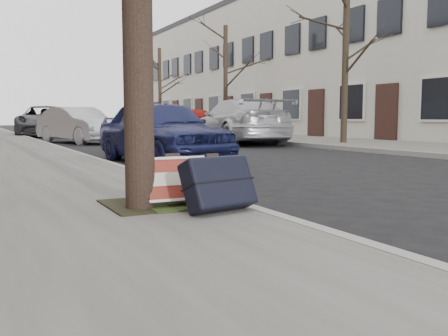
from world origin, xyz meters
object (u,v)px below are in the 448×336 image
suitcase_red (176,182)px  car_near_front (162,131)px  car_near_mid (79,125)px  suitcase_navy (218,183)px

suitcase_red → car_near_front: 5.69m
suitcase_red → car_near_mid: 14.06m
suitcase_red → car_near_front: size_ratio=0.15×
suitcase_navy → car_near_mid: bearing=71.4°
suitcase_red → car_near_mid: bearing=84.7°
suitcase_navy → car_near_front: car_near_front is taller
car_near_front → suitcase_red: bearing=-115.6°
suitcase_navy → car_near_mid: car_near_mid is taller
car_near_front → car_near_mid: bearing=83.1°
car_near_front → car_near_mid: 8.56m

